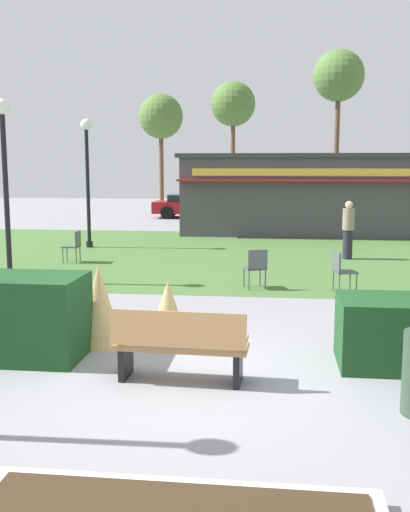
{
  "coord_description": "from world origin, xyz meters",
  "views": [
    {
      "loc": [
        1.05,
        -7.35,
        2.73
      ],
      "look_at": [
        -0.04,
        1.92,
        1.3
      ],
      "focal_mm": 41.95,
      "sensor_mm": 36.0,
      "label": 1
    }
  ],
  "objects_px": {
    "cafe_chair_east": "(341,268)",
    "parked_car_west_slot": "(194,205)",
    "parked_car_center_slot": "(298,206)",
    "tree_center_bg": "(339,77)",
    "lamppost_far": "(87,167)",
    "food_kiosk": "(309,193)",
    "parked_car_east_slot": "(404,207)",
    "cafe_chair_west": "(74,244)",
    "tree_right_bg": "(233,105)",
    "park_bench": "(180,345)",
    "person_standing": "(348,230)",
    "lamppost_mid": "(5,169)",
    "cafe_chair_center": "(256,265)",
    "tree_left_bg": "(161,117)"
  },
  "relations": [
    {
      "from": "person_standing",
      "to": "tree_center_bg",
      "type": "relative_size",
      "value": 0.19
    },
    {
      "from": "cafe_chair_center",
      "to": "parked_car_east_slot",
      "type": "height_order",
      "value": "parked_car_east_slot"
    },
    {
      "from": "parked_car_east_slot",
      "to": "park_bench",
      "type": "bearing_deg",
      "value": -107.78
    },
    {
      "from": "cafe_chair_west",
      "to": "parked_car_east_slot",
      "type": "distance_m",
      "value": 18.87
    },
    {
      "from": "lamppost_far",
      "to": "parked_car_west_slot",
      "type": "height_order",
      "value": "lamppost_far"
    },
    {
      "from": "cafe_chair_west",
      "to": "tree_right_bg",
      "type": "bearing_deg",
      "value": 82.81
    },
    {
      "from": "park_bench",
      "to": "tree_right_bg",
      "type": "bearing_deg",
      "value": 92.88
    },
    {
      "from": "lamppost_mid",
      "to": "cafe_chair_west",
      "type": "distance_m",
      "value": 3.69
    },
    {
      "from": "cafe_chair_west",
      "to": "parked_car_east_slot",
      "type": "xyz_separation_m",
      "value": [
        11.96,
        14.59,
        0.12
      ]
    },
    {
      "from": "cafe_chair_east",
      "to": "parked_car_west_slot",
      "type": "xyz_separation_m",
      "value": [
        -5.62,
        17.79,
        0.12
      ]
    },
    {
      "from": "tree_right_bg",
      "to": "tree_center_bg",
      "type": "xyz_separation_m",
      "value": [
        6.09,
        -4.05,
        1.03
      ]
    },
    {
      "from": "parked_car_center_slot",
      "to": "tree_right_bg",
      "type": "relative_size",
      "value": 0.54
    },
    {
      "from": "cafe_chair_west",
      "to": "tree_left_bg",
      "type": "relative_size",
      "value": 0.12
    },
    {
      "from": "cafe_chair_east",
      "to": "cafe_chair_center",
      "type": "distance_m",
      "value": 1.84
    },
    {
      "from": "tree_left_bg",
      "to": "cafe_chair_east",
      "type": "bearing_deg",
      "value": -70.92
    },
    {
      "from": "parked_car_center_slot",
      "to": "tree_center_bg",
      "type": "distance_m",
      "value": 8.16
    },
    {
      "from": "cafe_chair_center",
      "to": "tree_left_bg",
      "type": "relative_size",
      "value": 0.12
    },
    {
      "from": "cafe_chair_west",
      "to": "person_standing",
      "type": "relative_size",
      "value": 0.53
    },
    {
      "from": "lamppost_far",
      "to": "cafe_chair_center",
      "type": "xyz_separation_m",
      "value": [
        5.73,
        -6.11,
        -2.11
      ]
    },
    {
      "from": "parked_car_east_slot",
      "to": "tree_right_bg",
      "type": "distance_m",
      "value": 13.41
    },
    {
      "from": "cafe_chair_west",
      "to": "tree_center_bg",
      "type": "distance_m",
      "value": 21.67
    },
    {
      "from": "lamppost_mid",
      "to": "tree_center_bg",
      "type": "height_order",
      "value": "tree_center_bg"
    },
    {
      "from": "parked_car_east_slot",
      "to": "tree_left_bg",
      "type": "relative_size",
      "value": 0.61
    },
    {
      "from": "lamppost_far",
      "to": "cafe_chair_center",
      "type": "relative_size",
      "value": 4.71
    },
    {
      "from": "park_bench",
      "to": "food_kiosk",
      "type": "height_order",
      "value": "food_kiosk"
    },
    {
      "from": "person_standing",
      "to": "parked_car_west_slot",
      "type": "relative_size",
      "value": 0.4
    },
    {
      "from": "cafe_chair_east",
      "to": "parked_car_west_slot",
      "type": "bearing_deg",
      "value": 107.53
    },
    {
      "from": "park_bench",
      "to": "cafe_chair_west",
      "type": "distance_m",
      "value": 9.95
    },
    {
      "from": "park_bench",
      "to": "parked_car_west_slot",
      "type": "relative_size",
      "value": 0.41
    },
    {
      "from": "lamppost_mid",
      "to": "parked_car_west_slot",
      "type": "bearing_deg",
      "value": 83.71
    },
    {
      "from": "parked_car_center_slot",
      "to": "cafe_chair_east",
      "type": "bearing_deg",
      "value": -89.08
    },
    {
      "from": "food_kiosk",
      "to": "parked_car_east_slot",
      "type": "height_order",
      "value": "food_kiosk"
    },
    {
      "from": "food_kiosk",
      "to": "parked_car_west_slot",
      "type": "height_order",
      "value": "food_kiosk"
    },
    {
      "from": "lamppost_far",
      "to": "cafe_chair_west",
      "type": "distance_m",
      "value": 3.77
    },
    {
      "from": "parked_car_west_slot",
      "to": "tree_center_bg",
      "type": "relative_size",
      "value": 0.47
    },
    {
      "from": "parked_car_west_slot",
      "to": "parked_car_east_slot",
      "type": "relative_size",
      "value": 0.98
    },
    {
      "from": "cafe_chair_west",
      "to": "cafe_chair_center",
      "type": "height_order",
      "value": "same"
    },
    {
      "from": "cafe_chair_center",
      "to": "tree_left_bg",
      "type": "bearing_deg",
      "value": 105.38
    },
    {
      "from": "parked_car_east_slot",
      "to": "lamppost_mid",
      "type": "bearing_deg",
      "value": -125.43
    },
    {
      "from": "food_kiosk",
      "to": "lamppost_mid",
      "type": "bearing_deg",
      "value": -123.51
    },
    {
      "from": "lamppost_mid",
      "to": "cafe_chair_west",
      "type": "bearing_deg",
      "value": 79.74
    },
    {
      "from": "parked_car_west_slot",
      "to": "lamppost_far",
      "type": "bearing_deg",
      "value": -99.57
    },
    {
      "from": "food_kiosk",
      "to": "parked_car_center_slot",
      "type": "xyz_separation_m",
      "value": [
        -0.19,
        6.31,
        -0.94
      ]
    },
    {
      "from": "cafe_chair_east",
      "to": "person_standing",
      "type": "relative_size",
      "value": 0.53
    },
    {
      "from": "park_bench",
      "to": "person_standing",
      "type": "xyz_separation_m",
      "value": [
        3.28,
        10.44,
        0.38
      ]
    },
    {
      "from": "lamppost_far",
      "to": "food_kiosk",
      "type": "bearing_deg",
      "value": 34.88
    },
    {
      "from": "tree_right_bg",
      "to": "lamppost_far",
      "type": "bearing_deg",
      "value": -99.87
    },
    {
      "from": "parked_car_west_slot",
      "to": "tree_left_bg",
      "type": "xyz_separation_m",
      "value": [
        -3.09,
        7.37,
        5.04
      ]
    },
    {
      "from": "person_standing",
      "to": "parked_car_west_slot",
      "type": "distance_m",
      "value": 14.5
    },
    {
      "from": "parked_car_west_slot",
      "to": "tree_center_bg",
      "type": "distance_m",
      "value": 10.89
    }
  ]
}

